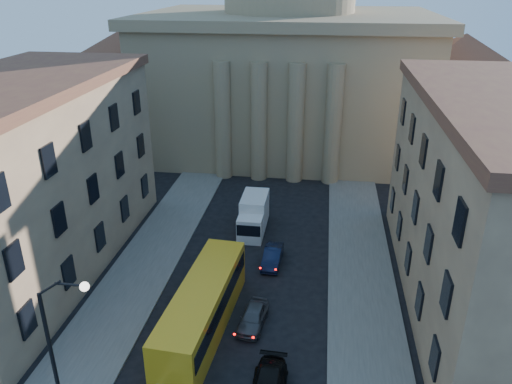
% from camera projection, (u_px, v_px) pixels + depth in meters
% --- Properties ---
extents(sidewalk_left, '(5.00, 60.00, 0.15)m').
position_uv_depth(sidewalk_left, '(121.00, 303.00, 35.19)').
color(sidewalk_left, '#595751').
rests_on(sidewalk_left, ground).
extents(sidewalk_right, '(5.00, 60.00, 0.15)m').
position_uv_depth(sidewalk_right, '(366.00, 325.00, 33.03)').
color(sidewalk_right, '#595751').
rests_on(sidewalk_right, ground).
extents(church, '(68.02, 28.76, 36.60)m').
position_uv_depth(church, '(288.00, 55.00, 63.31)').
color(church, '#907D58').
rests_on(church, ground).
extents(building_left, '(11.60, 26.60, 14.70)m').
position_uv_depth(building_left, '(21.00, 179.00, 36.92)').
color(building_left, tan).
rests_on(building_left, ground).
extents(building_right, '(11.60, 26.60, 14.70)m').
position_uv_depth(building_right, '(504.00, 207.00, 32.62)').
color(building_right, tan).
rests_on(building_right, ground).
extents(street_lamp, '(2.62, 0.44, 8.83)m').
position_uv_depth(street_lamp, '(59.00, 342.00, 23.83)').
color(street_lamp, black).
rests_on(street_lamp, ground).
extents(car_right_far, '(1.96, 3.98, 1.31)m').
position_uv_depth(car_right_far, '(253.00, 317.00, 32.88)').
color(car_right_far, '#454649').
rests_on(car_right_far, ground).
extents(car_right_distant, '(1.53, 3.96, 1.29)m').
position_uv_depth(car_right_distant, '(272.00, 257.00, 39.88)').
color(car_right_distant, black).
rests_on(car_right_distant, ground).
extents(city_bus, '(3.59, 12.16, 3.38)m').
position_uv_depth(city_bus, '(203.00, 307.00, 31.97)').
color(city_bus, gold).
rests_on(city_bus, ground).
extents(box_truck, '(2.25, 5.59, 3.07)m').
position_uv_depth(box_truck, '(253.00, 216.00, 44.80)').
color(box_truck, silver).
rests_on(box_truck, ground).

